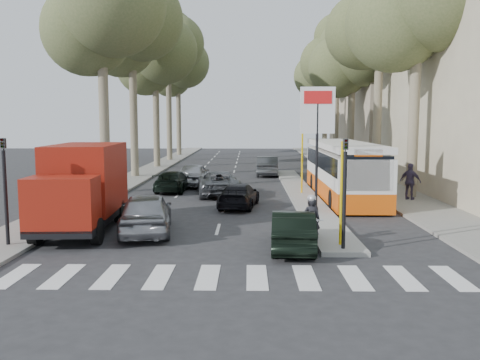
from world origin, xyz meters
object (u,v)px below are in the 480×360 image
object	(u,v)px
red_truck	(83,186)
motorcycle	(311,221)
silver_hatchback	(146,213)
dark_hatchback	(293,230)
city_bus	(343,168)

from	to	relation	value
red_truck	motorcycle	world-z (taller)	red_truck
motorcycle	red_truck	bearing A→B (deg)	166.97
silver_hatchback	red_truck	size ratio (longest dim) A/B	0.73
silver_hatchback	motorcycle	xyz separation A→B (m)	(5.90, -1.40, -0.00)
dark_hatchback	motorcycle	size ratio (longest dim) A/B	1.93
silver_hatchback	city_bus	bearing A→B (deg)	-142.54
motorcycle	silver_hatchback	bearing A→B (deg)	165.88
silver_hatchback	red_truck	bearing A→B (deg)	-17.56
silver_hatchback	city_bus	world-z (taller)	city_bus
dark_hatchback	city_bus	bearing A→B (deg)	-104.40
silver_hatchback	red_truck	distance (m)	2.66
dark_hatchback	silver_hatchback	bearing A→B (deg)	-19.45
dark_hatchback	city_bus	xyz separation A→B (m)	(3.66, 11.24, 0.96)
silver_hatchback	city_bus	distance (m)	12.68
red_truck	city_bus	size ratio (longest dim) A/B	0.54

